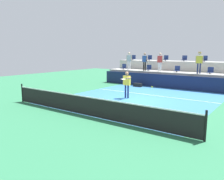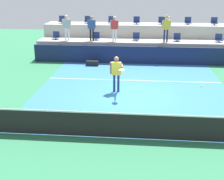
{
  "view_description": "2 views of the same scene",
  "coord_description": "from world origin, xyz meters",
  "px_view_note": "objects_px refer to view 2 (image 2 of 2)",
  "views": [
    {
      "loc": [
        6.93,
        -11.56,
        2.93
      ],
      "look_at": [
        -0.21,
        -1.79,
        0.9
      ],
      "focal_mm": 36.45,
      "sensor_mm": 36.0,
      "label": 1
    },
    {
      "loc": [
        0.3,
        -13.08,
        4.89
      ],
      "look_at": [
        -0.72,
        -2.04,
        1.0
      ],
      "focal_mm": 49.3,
      "sensor_mm": 36.0,
      "label": 2
    }
  ],
  "objects_px": {
    "tennis_player": "(117,71)",
    "spectator_in_white": "(67,25)",
    "stadium_chair_lower_far_left": "(56,36)",
    "stadium_chair_lower_far_right": "(219,39)",
    "stadium_chair_lower_right": "(177,38)",
    "tennis_ball": "(201,87)",
    "stadium_chair_upper_mid_right": "(162,21)",
    "stadium_chair_upper_center": "(137,21)",
    "stadium_chair_upper_far_left": "(62,20)",
    "stadium_chair_lower_center": "(136,37)",
    "stadium_chair_upper_right": "(188,21)",
    "spectator_with_hat": "(166,26)",
    "spectator_leaning_on_rail": "(92,26)",
    "stadium_chair_lower_left": "(96,37)",
    "equipment_bag": "(92,63)",
    "stadium_chair_upper_mid_left": "(111,21)",
    "spectator_in_grey": "(114,26)",
    "stadium_chair_upper_left": "(88,20)",
    "stadium_chair_upper_far_right": "(214,22)"
  },
  "relations": [
    {
      "from": "stadium_chair_upper_far_left",
      "to": "equipment_bag",
      "type": "bearing_deg",
      "value": -54.16
    },
    {
      "from": "spectator_with_hat",
      "to": "stadium_chair_lower_right",
      "type": "bearing_deg",
      "value": 26.43
    },
    {
      "from": "stadium_chair_lower_far_left",
      "to": "stadium_chair_lower_right",
      "type": "distance_m",
      "value": 8.06
    },
    {
      "from": "stadium_chair_lower_far_left",
      "to": "stadium_chair_lower_right",
      "type": "xyz_separation_m",
      "value": [
        8.06,
        0.0,
        0.0
      ]
    },
    {
      "from": "stadium_chair_lower_left",
      "to": "spectator_with_hat",
      "type": "bearing_deg",
      "value": -4.81
    },
    {
      "from": "stadium_chair_upper_right",
      "to": "spectator_with_hat",
      "type": "height_order",
      "value": "spectator_with_hat"
    },
    {
      "from": "stadium_chair_upper_mid_left",
      "to": "stadium_chair_upper_mid_right",
      "type": "height_order",
      "value": "same"
    },
    {
      "from": "stadium_chair_lower_right",
      "to": "tennis_ball",
      "type": "bearing_deg",
      "value": -91.03
    },
    {
      "from": "stadium_chair_lower_left",
      "to": "tennis_ball",
      "type": "bearing_deg",
      "value": -62.12
    },
    {
      "from": "tennis_player",
      "to": "spectator_in_white",
      "type": "height_order",
      "value": "spectator_in_white"
    },
    {
      "from": "stadium_chair_upper_far_left",
      "to": "stadium_chair_lower_center",
      "type": "bearing_deg",
      "value": -18.46
    },
    {
      "from": "stadium_chair_upper_far_left",
      "to": "stadium_chair_upper_left",
      "type": "distance_m",
      "value": 1.87
    },
    {
      "from": "stadium_chair_lower_far_left",
      "to": "spectator_in_white",
      "type": "xyz_separation_m",
      "value": [
        0.85,
        -0.38,
        0.77
      ]
    },
    {
      "from": "stadium_chair_upper_mid_right",
      "to": "spectator_in_grey",
      "type": "bearing_deg",
      "value": -145.08
    },
    {
      "from": "stadium_chair_lower_far_left",
      "to": "stadium_chair_upper_left",
      "type": "bearing_deg",
      "value": 43.84
    },
    {
      "from": "tennis_player",
      "to": "spectator_leaning_on_rail",
      "type": "distance_m",
      "value": 6.77
    },
    {
      "from": "stadium_chair_lower_far_left",
      "to": "stadium_chair_upper_right",
      "type": "bearing_deg",
      "value": 11.39
    },
    {
      "from": "tennis_player",
      "to": "stadium_chair_upper_far_left",
      "type": "bearing_deg",
      "value": 118.53
    },
    {
      "from": "stadium_chair_upper_right",
      "to": "stadium_chair_upper_far_left",
      "type": "bearing_deg",
      "value": 180.0
    },
    {
      "from": "stadium_chair_upper_center",
      "to": "tennis_player",
      "type": "distance_m",
      "value": 8.63
    },
    {
      "from": "stadium_chair_upper_right",
      "to": "spectator_in_white",
      "type": "bearing_deg",
      "value": -164.88
    },
    {
      "from": "stadium_chair_lower_left",
      "to": "stadium_chair_upper_right",
      "type": "xyz_separation_m",
      "value": [
        6.21,
        1.8,
        0.85
      ]
    },
    {
      "from": "spectator_leaning_on_rail",
      "to": "equipment_bag",
      "type": "bearing_deg",
      "value": -81.14
    },
    {
      "from": "stadium_chair_upper_right",
      "to": "stadium_chair_lower_right",
      "type": "bearing_deg",
      "value": -115.98
    },
    {
      "from": "stadium_chair_lower_left",
      "to": "stadium_chair_upper_mid_right",
      "type": "xyz_separation_m",
      "value": [
        4.39,
        1.8,
        0.85
      ]
    },
    {
      "from": "stadium_chair_upper_far_right",
      "to": "spectator_with_hat",
      "type": "bearing_deg",
      "value": -147.54
    },
    {
      "from": "stadium_chair_upper_center",
      "to": "stadium_chair_upper_right",
      "type": "xyz_separation_m",
      "value": [
        3.57,
        0.0,
        0.0
      ]
    },
    {
      "from": "stadium_chair_lower_far_right",
      "to": "tennis_player",
      "type": "relative_size",
      "value": 0.31
    },
    {
      "from": "stadium_chair_upper_mid_left",
      "to": "spectator_leaning_on_rail",
      "type": "height_order",
      "value": "spectator_leaning_on_rail"
    },
    {
      "from": "tennis_player",
      "to": "spectator_in_white",
      "type": "bearing_deg",
      "value": 120.83
    },
    {
      "from": "stadium_chair_lower_right",
      "to": "stadium_chair_lower_far_left",
      "type": "bearing_deg",
      "value": 180.0
    },
    {
      "from": "stadium_chair_lower_center",
      "to": "spectator_in_white",
      "type": "relative_size",
      "value": 0.32
    },
    {
      "from": "stadium_chair_upper_center",
      "to": "stadium_chair_upper_right",
      "type": "distance_m",
      "value": 3.57
    },
    {
      "from": "tennis_ball",
      "to": "stadium_chair_upper_far_right",
      "type": "bearing_deg",
      "value": 76.2
    },
    {
      "from": "spectator_with_hat",
      "to": "stadium_chair_upper_center",
      "type": "bearing_deg",
      "value": 131.34
    },
    {
      "from": "stadium_chair_upper_far_left",
      "to": "tennis_player",
      "type": "relative_size",
      "value": 0.31
    },
    {
      "from": "stadium_chair_upper_mid_right",
      "to": "stadium_chair_lower_far_left",
      "type": "bearing_deg",
      "value": -165.81
    },
    {
      "from": "stadium_chair_upper_right",
      "to": "spectator_in_grey",
      "type": "bearing_deg",
      "value": -156.18
    },
    {
      "from": "stadium_chair_lower_left",
      "to": "stadium_chair_upper_far_left",
      "type": "distance_m",
      "value": 3.37
    },
    {
      "from": "stadium_chair_lower_far_right",
      "to": "spectator_with_hat",
      "type": "bearing_deg",
      "value": -173.6
    },
    {
      "from": "stadium_chair_lower_right",
      "to": "stadium_chair_upper_mid_left",
      "type": "xyz_separation_m",
      "value": [
        -4.47,
        1.8,
        0.85
      ]
    },
    {
      "from": "stadium_chair_lower_far_left",
      "to": "stadium_chair_lower_far_right",
      "type": "relative_size",
      "value": 1.0
    },
    {
      "from": "stadium_chair_upper_mid_right",
      "to": "stadium_chair_upper_center",
      "type": "bearing_deg",
      "value": 180.0
    },
    {
      "from": "stadium_chair_upper_far_left",
      "to": "stadium_chair_upper_mid_left",
      "type": "xyz_separation_m",
      "value": [
        3.58,
        0.0,
        0.0
      ]
    },
    {
      "from": "stadium_chair_upper_mid_left",
      "to": "stadium_chair_upper_mid_right",
      "type": "relative_size",
      "value": 1.0
    },
    {
      "from": "stadium_chair_lower_far_left",
      "to": "stadium_chair_upper_left",
      "type": "xyz_separation_m",
      "value": [
        1.87,
        1.8,
        0.85
      ]
    },
    {
      "from": "stadium_chair_upper_far_right",
      "to": "spectator_leaning_on_rail",
      "type": "xyz_separation_m",
      "value": [
        -8.22,
        -2.18,
        -0.11
      ]
    },
    {
      "from": "stadium_chair_lower_far_left",
      "to": "tennis_ball",
      "type": "distance_m",
      "value": 12.54
    },
    {
      "from": "stadium_chair_upper_mid_right",
      "to": "tennis_ball",
      "type": "relative_size",
      "value": 7.65
    },
    {
      "from": "stadium_chair_upper_far_right",
      "to": "tennis_ball",
      "type": "bearing_deg",
      "value": -103.8
    }
  ]
}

